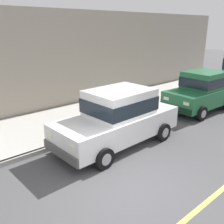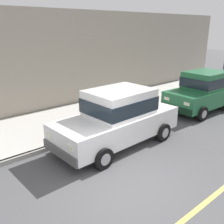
# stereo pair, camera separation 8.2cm
# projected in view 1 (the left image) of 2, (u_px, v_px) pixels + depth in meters

# --- Properties ---
(ground_plane) EXTENTS (80.00, 80.00, 0.00)m
(ground_plane) POSITION_uv_depth(u_px,v_px,m) (127.00, 188.00, 6.39)
(ground_plane) COLOR #4C4C4F
(curb) EXTENTS (0.16, 64.00, 0.14)m
(curb) POSITION_uv_depth(u_px,v_px,m) (62.00, 144.00, 8.65)
(curb) COLOR gray
(curb) RESTS_ON ground
(sidewalk) EXTENTS (3.60, 64.00, 0.14)m
(sidewalk) POSITION_uv_depth(u_px,v_px,m) (39.00, 129.00, 9.94)
(sidewalk) COLOR #B7B5AD
(sidewalk) RESTS_ON ground
(lane_centre_line) EXTENTS (0.12, 57.60, 0.01)m
(lane_centre_line) POSITION_uv_depth(u_px,v_px,m) (181.00, 223.00, 5.25)
(lane_centre_line) COLOR #E0D64C
(lane_centre_line) RESTS_ON ground
(car_white_sedan) EXTENTS (2.14, 4.65, 1.92)m
(car_white_sedan) POSITION_uv_depth(u_px,v_px,m) (118.00, 117.00, 8.53)
(car_white_sedan) COLOR white
(car_white_sedan) RESTS_ON ground
(car_green_hatchback) EXTENTS (2.06, 3.86, 1.88)m
(car_green_hatchback) POSITION_uv_depth(u_px,v_px,m) (202.00, 91.00, 12.08)
(car_green_hatchback) COLOR #23663D
(car_green_hatchback) RESTS_ON ground
(dog_brown) EXTENTS (0.62, 0.52, 0.49)m
(dog_brown) POSITION_uv_depth(u_px,v_px,m) (104.00, 111.00, 10.93)
(dog_brown) COLOR brown
(dog_brown) RESTS_ON sidewalk
(building_facade) EXTENTS (0.50, 20.00, 4.66)m
(building_facade) POSITION_uv_depth(u_px,v_px,m) (107.00, 56.00, 14.00)
(building_facade) COLOR #9E9384
(building_facade) RESTS_ON ground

